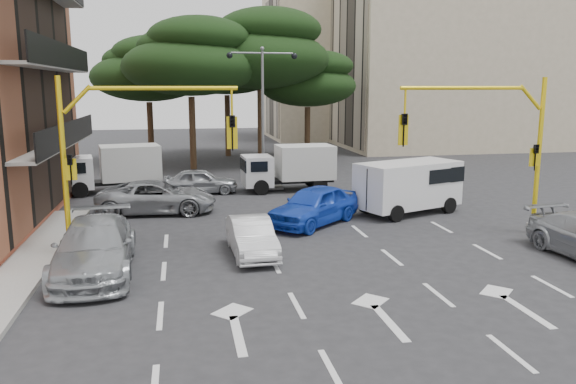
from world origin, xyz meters
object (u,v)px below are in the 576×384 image
at_px(box_truck_b, 289,168).
at_px(box_truck_a, 113,169).
at_px(car_blue_compact, 314,205).
at_px(car_silver_wagon, 95,248).
at_px(signal_mast_right, 497,135).
at_px(car_white_hatch, 251,237).
at_px(car_silver_cross_a, 157,197).
at_px(street_lamp_center, 263,90).
at_px(signal_mast_left, 120,141).
at_px(car_silver_cross_b, 201,181).
at_px(van_white, 408,187).

bearing_deg(box_truck_b, box_truck_a, 80.13).
relative_size(car_blue_compact, car_silver_wagon, 0.84).
distance_m(signal_mast_right, car_blue_compact, 7.63).
bearing_deg(car_white_hatch, car_silver_cross_a, 113.10).
height_order(street_lamp_center, box_truck_a, street_lamp_center).
relative_size(signal_mast_right, signal_mast_left, 1.00).
bearing_deg(box_truck_a, car_white_hatch, -165.57).
distance_m(street_lamp_center, car_silver_wagon, 18.11).
bearing_deg(car_silver_cross_a, car_white_hatch, -150.30).
distance_m(signal_mast_right, box_truck_b, 12.53).
relative_size(car_silver_cross_b, box_truck_a, 0.76).
bearing_deg(signal_mast_left, signal_mast_right, 0.00).
relative_size(car_white_hatch, van_white, 0.81).
height_order(signal_mast_right, street_lamp_center, street_lamp_center).
bearing_deg(signal_mast_right, car_silver_cross_b, 134.55).
xyz_separation_m(car_white_hatch, car_silver_wagon, (-4.95, -1.02, 0.18)).
xyz_separation_m(car_white_hatch, box_truck_b, (3.53, 11.53, 0.61)).
bearing_deg(box_truck_a, signal_mast_right, -138.43).
relative_size(street_lamp_center, box_truck_a, 1.51).
xyz_separation_m(street_lamp_center, car_blue_compact, (0.50, -11.02, -4.62)).
bearing_deg(box_truck_b, car_silver_cross_b, 86.87).
bearing_deg(signal_mast_left, box_truck_a, 97.90).
height_order(car_blue_compact, box_truck_b, box_truck_b).
bearing_deg(signal_mast_right, box_truck_a, 141.83).
bearing_deg(van_white, car_silver_wagon, -85.01).
bearing_deg(car_blue_compact, car_silver_cross_a, -160.06).
bearing_deg(box_truck_b, signal_mast_left, 141.98).
bearing_deg(car_white_hatch, car_blue_compact, 48.58).
bearing_deg(signal_mast_left, car_blue_compact, 22.28).
distance_m(signal_mast_left, car_silver_cross_a, 7.19).
bearing_deg(car_silver_wagon, van_white, 23.62).
height_order(car_white_hatch, van_white, van_white).
height_order(car_white_hatch, car_blue_compact, car_blue_compact).
relative_size(signal_mast_left, van_white, 1.26).
bearing_deg(car_blue_compact, signal_mast_right, 22.39).
distance_m(car_white_hatch, car_silver_cross_b, 11.67).
bearing_deg(street_lamp_center, car_white_hatch, -99.93).
xyz_separation_m(signal_mast_right, car_silver_wagon, (-14.34, -1.81, -3.07)).
bearing_deg(car_silver_cross_b, car_silver_wagon, 166.93).
height_order(signal_mast_left, box_truck_b, signal_mast_left).
xyz_separation_m(car_blue_compact, car_silver_cross_b, (-4.35, 7.83, -0.14)).
bearing_deg(signal_mast_right, signal_mast_left, 180.00).
height_order(signal_mast_left, street_lamp_center, street_lamp_center).
distance_m(car_white_hatch, van_white, 9.26).
height_order(signal_mast_left, van_white, signal_mast_left).
height_order(signal_mast_right, van_white, signal_mast_right).
distance_m(car_white_hatch, car_silver_wagon, 5.05).
bearing_deg(car_silver_cross_a, car_blue_compact, -113.36).
distance_m(car_silver_cross_b, van_white, 11.16).
relative_size(signal_mast_left, car_silver_cross_b, 1.54).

